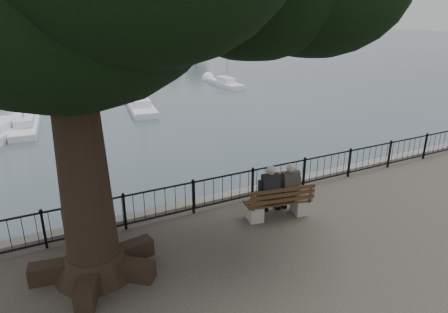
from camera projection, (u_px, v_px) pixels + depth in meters
harbor at (217, 213)px, 12.74m from camera, size 260.00×260.00×1.20m
railing at (224, 189)px, 11.96m from camera, size 22.06×0.06×1.00m
bench at (278, 206)px, 11.37m from camera, size 2.02×0.91×1.03m
person_left at (268, 193)px, 11.25m from camera, size 0.54×0.86×1.63m
person_right at (287, 190)px, 11.42m from camera, size 0.54×0.86×1.63m
lion_monument at (72, 47)px, 52.25m from camera, size 5.69×5.69×8.47m
sailboat_a at (0, 131)px, 22.21m from camera, size 4.05×6.37×11.45m
sailboat_b at (25, 125)px, 23.24m from camera, size 1.90×5.06×10.58m
sailboat_c at (141, 106)px, 28.00m from camera, size 2.35×5.80×10.11m
sailboat_d at (226, 83)px, 37.22m from camera, size 1.52×5.12×9.42m
sailboat_f at (71, 86)px, 35.42m from camera, size 3.51×5.66×11.05m
sailboat_g at (153, 71)px, 44.77m from camera, size 2.85×4.97×9.68m
sailboat_h at (26, 78)px, 39.55m from camera, size 3.07×6.37×13.61m
sailboat_i at (45, 72)px, 43.32m from camera, size 3.07×6.08×10.95m
sailboat_j at (100, 70)px, 45.21m from camera, size 1.76×5.57×10.29m
far_shore at (166, 24)px, 86.38m from camera, size 30.00×8.60×9.18m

